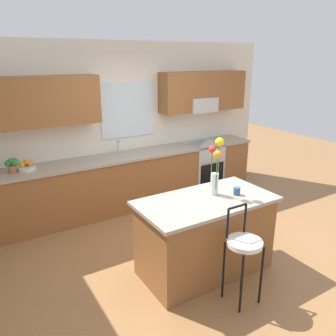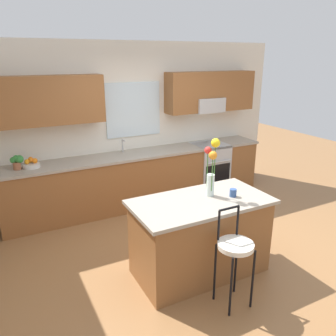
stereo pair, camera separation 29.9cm
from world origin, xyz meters
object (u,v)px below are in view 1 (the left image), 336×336
Objects in this scene: fruit_bowl_oranges at (27,167)px; flower_vase at (216,165)px; bar_stool_near at (244,247)px; oven_range at (202,167)px; kitchen_island at (205,235)px; potted_plant_small at (12,164)px; mug_ceramic at (237,191)px.

flower_vase is at bearing -50.41° from fruit_bowl_oranges.
bar_stool_near is 3.19m from fruit_bowl_oranges.
fruit_bowl_oranges reaches higher than oven_range.
bar_stool_near is 4.34× the size of fruit_bowl_oranges.
potted_plant_small reaches higher than kitchen_island.
bar_stool_near is 0.96m from flower_vase.
flower_vase is at bearing 147.79° from mug_ceramic.
flower_vase reaches higher than potted_plant_small.
potted_plant_small is (-1.73, 2.76, 0.41)m from bar_stool_near.
mug_ceramic is (0.22, -0.14, -0.32)m from flower_vase.
bar_stool_near is at bearing -103.58° from flower_vase.
flower_vase is (0.17, 0.69, 0.65)m from bar_stool_near.
mug_ceramic reaches higher than kitchen_island.
kitchen_island is at bearing -126.16° from oven_range.
bar_stool_near is 1.54× the size of flower_vase.
bar_stool_near reaches higher than mug_ceramic.
mug_ceramic reaches higher than oven_range.
oven_range is 3.15m from bar_stool_near.
flower_vase is at bearing 76.42° from bar_stool_near.
potted_plant_small reaches higher than mug_ceramic.
flower_vase is 2.82m from potted_plant_small.
bar_stool_near is (-1.54, -2.74, 0.18)m from oven_range.
oven_range is 2.60m from flower_vase.
mug_ceramic is at bearing -32.21° from flower_vase.
kitchen_island is 6.59× the size of fruit_bowl_oranges.
oven_range is at bearing 56.11° from flower_vase.
oven_range is 2.61m from kitchen_island.
mug_ceramic is at bearing -48.84° from fruit_bowl_oranges.
oven_range is 4.35× the size of potted_plant_small.
fruit_bowl_oranges is at bearing 129.59° from flower_vase.
potted_plant_small is (-0.18, -0.01, 0.07)m from fruit_bowl_oranges.
fruit_bowl_oranges is 1.14× the size of potted_plant_small.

